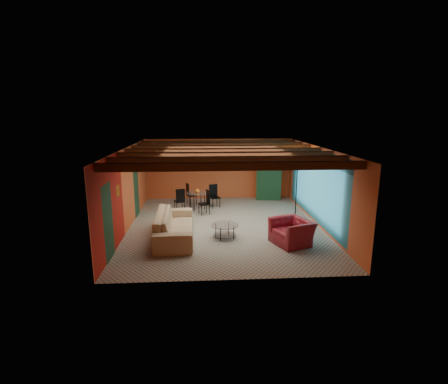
{
  "coord_description": "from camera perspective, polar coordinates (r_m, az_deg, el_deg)",
  "views": [
    {
      "loc": [
        -0.75,
        -11.4,
        3.82
      ],
      "look_at": [
        0.0,
        0.2,
        1.15
      ],
      "focal_mm": 27.68,
      "sensor_mm": 36.0,
      "label": 1
    }
  ],
  "objects": [
    {
      "name": "sofa",
      "position": [
        10.86,
        -8.17,
        -5.46
      ],
      "size": [
        1.2,
        2.89,
        0.84
      ],
      "primitive_type": "imported",
      "rotation": [
        0.0,
        0.0,
        1.6
      ],
      "color": "tan",
      "rests_on": "ground"
    },
    {
      "name": "potted_plant",
      "position": [
        15.48,
        7.36,
        6.5
      ],
      "size": [
        0.6,
        0.57,
        0.53
      ],
      "primitive_type": "imported",
      "rotation": [
        0.0,
        0.0,
        -0.43
      ],
      "color": "#26661E",
      "rests_on": "armoire"
    },
    {
      "name": "painting",
      "position": [
        15.51,
        -4.23,
        4.86
      ],
      "size": [
        1.05,
        0.03,
        0.65
      ],
      "primitive_type": "cube",
      "color": "black",
      "rests_on": "wall_back"
    },
    {
      "name": "room",
      "position": [
        11.62,
        0.03,
        5.73
      ],
      "size": [
        6.52,
        8.01,
        2.71
      ],
      "color": "gray",
      "rests_on": "ground"
    },
    {
      "name": "armchair",
      "position": [
        10.51,
        11.14,
        -6.47
      ],
      "size": [
        1.34,
        1.42,
        0.74
      ],
      "primitive_type": "imported",
      "rotation": [
        0.0,
        0.0,
        -1.2
      ],
      "color": "maroon",
      "rests_on": "ground"
    },
    {
      "name": "floor_lamp",
      "position": [
        12.75,
        11.86,
        0.27
      ],
      "size": [
        0.59,
        0.59,
        2.17
      ],
      "primitive_type": null,
      "rotation": [
        0.0,
        0.0,
        0.41
      ],
      "color": "black",
      "rests_on": "ground"
    },
    {
      "name": "ceiling_fan",
      "position": [
        11.51,
        0.06,
        5.65
      ],
      "size": [
        1.5,
        1.5,
        0.44
      ],
      "primitive_type": null,
      "color": "#472614",
      "rests_on": "ceiling"
    },
    {
      "name": "dining_table",
      "position": [
        13.95,
        -4.4,
        -0.97
      ],
      "size": [
        2.34,
        2.34,
        0.95
      ],
      "primitive_type": null,
      "rotation": [
        0.0,
        0.0,
        0.35
      ],
      "color": "white",
      "rests_on": "ground"
    },
    {
      "name": "vase",
      "position": [
        13.82,
        -4.45,
        1.33
      ],
      "size": [
        0.19,
        0.19,
        0.19
      ],
      "primitive_type": "imported",
      "rotation": [
        0.0,
        0.0,
        0.03
      ],
      "color": "orange",
      "rests_on": "dining_table"
    },
    {
      "name": "armoire",
      "position": [
        15.65,
        7.23,
        2.18
      ],
      "size": [
        1.12,
        0.68,
        1.85
      ],
      "primitive_type": "cube",
      "rotation": [
        0.0,
        0.0,
        -0.16
      ],
      "color": "brown",
      "rests_on": "ground"
    },
    {
      "name": "coffee_table",
      "position": [
        10.83,
        0.1,
        -6.48
      ],
      "size": [
        1.07,
        1.07,
        0.44
      ],
      "primitive_type": null,
      "rotation": [
        0.0,
        0.0,
        0.3
      ],
      "color": "white",
      "rests_on": "ground"
    }
  ]
}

